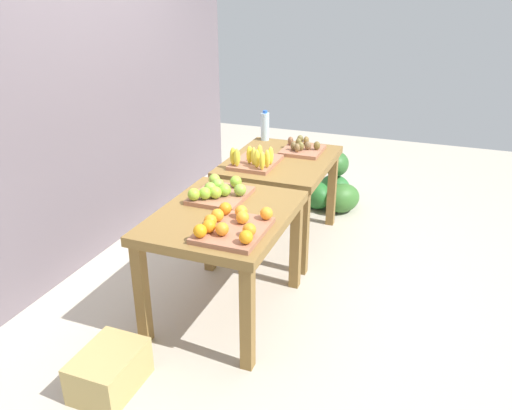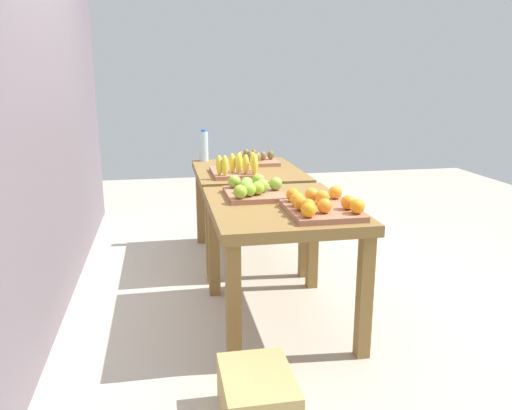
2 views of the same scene
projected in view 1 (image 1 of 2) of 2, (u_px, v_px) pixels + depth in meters
name	position (u px, v px, depth m)	size (l,w,h in m)	color
ground_plane	(256.00, 270.00, 3.94)	(8.00, 8.00, 0.00)	#B5AB9A
back_wall	(86.00, 62.00, 3.78)	(4.40, 0.12, 3.00)	slate
display_table_left	(224.00, 227.00, 3.21)	(1.04, 0.80, 0.73)	brown
display_table_right	(280.00, 171.00, 4.17)	(1.04, 0.80, 0.73)	brown
orange_bin	(232.00, 226.00, 2.89)	(0.45, 0.37, 0.11)	#A1674C
apple_bin	(219.00, 192.00, 3.36)	(0.42, 0.35, 0.11)	#A1674C
banana_crate	(255.00, 160.00, 3.94)	(0.44, 0.33, 0.17)	#A1674C
kiwi_bin	(302.00, 148.00, 4.28)	(0.36, 0.32, 0.10)	#A1674C
water_bottle	(265.00, 126.00, 4.56)	(0.08, 0.08, 0.27)	silver
watermelon_pile	(332.00, 188.00, 5.02)	(0.67, 0.70, 0.51)	#2B6D30
cardboard_produce_box	(109.00, 371.00, 2.76)	(0.40, 0.30, 0.23)	tan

